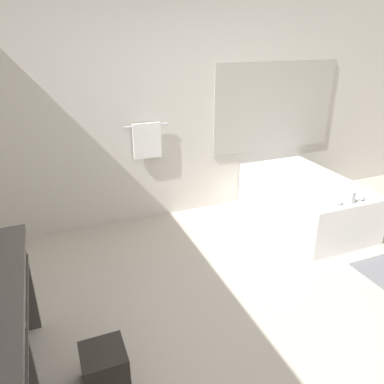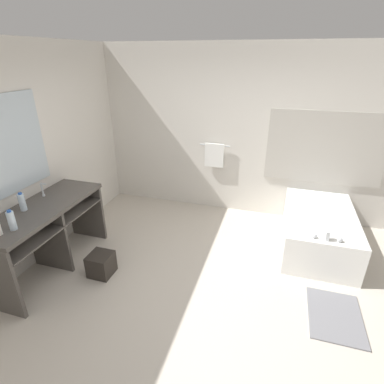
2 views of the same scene
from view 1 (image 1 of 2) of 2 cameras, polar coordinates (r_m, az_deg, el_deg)
name	(u,v)px [view 1 (image 1 of 2)]	position (r m, az deg, el deg)	size (l,w,h in m)	color
ground_plane	(268,333)	(3.10, 11.45, -20.26)	(16.00, 16.00, 0.00)	beige
wall_back_with_blinds	(174,105)	(4.35, -2.83, 13.17)	(7.40, 0.13, 2.70)	silver
bathtub	(305,198)	(4.61, 16.82, -0.94)	(0.92, 1.55, 0.65)	white
waste_bin	(105,368)	(2.69, -13.19, -24.67)	(0.28, 0.28, 0.29)	#2D2823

